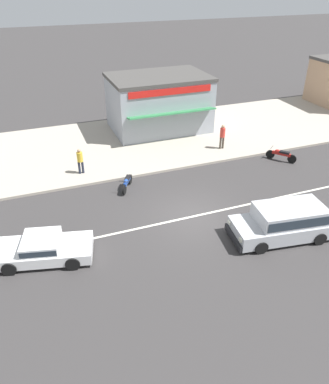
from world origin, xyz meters
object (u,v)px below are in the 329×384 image
at_px(motorcycle_0, 281,154).
at_px(motorcycle_1, 127,182).
at_px(shopfront_corner_warung, 159,103).
at_px(sedan_white_2, 43,248).
at_px(pedestrian_mid_kerb, 80,159).
at_px(pedestrian_near_clock, 222,135).
at_px(minivan_silver_0, 285,221).

relative_size(motorcycle_0, motorcycle_1, 1.02).
xyz_separation_m(motorcycle_1, shopfront_corner_warung, (4.76, 7.88, 1.73)).
xyz_separation_m(motorcycle_0, shopfront_corner_warung, (-5.48, 7.84, 1.72)).
bearing_deg(motorcycle_0, sedan_white_2, -163.57).
height_order(motorcycle_1, pedestrian_mid_kerb, pedestrian_mid_kerb).
bearing_deg(pedestrian_mid_kerb, sedan_white_2, -112.06).
bearing_deg(pedestrian_mid_kerb, motorcycle_0, -11.42).
height_order(motorcycle_0, motorcycle_1, same).
distance_m(sedan_white_2, motorcycle_0, 15.80).
bearing_deg(pedestrian_mid_kerb, pedestrian_near_clock, 1.58).
distance_m(motorcycle_0, shopfront_corner_warung, 9.72).
xyz_separation_m(pedestrian_near_clock, shopfront_corner_warung, (-2.67, 5.09, 1.02)).
distance_m(motorcycle_1, pedestrian_near_clock, 7.97).
distance_m(sedan_white_2, motorcycle_1, 6.62).
bearing_deg(pedestrian_near_clock, shopfront_corner_warung, 117.68).
xyz_separation_m(sedan_white_2, shopfront_corner_warung, (9.68, 12.31, 1.61)).
relative_size(sedan_white_2, shopfront_corner_warung, 0.62).
height_order(pedestrian_mid_kerb, shopfront_corner_warung, shopfront_corner_warung).
bearing_deg(motorcycle_1, pedestrian_mid_kerb, 129.70).
height_order(motorcycle_0, pedestrian_mid_kerb, pedestrian_mid_kerb).
height_order(motorcycle_0, pedestrian_near_clock, pedestrian_near_clock).
xyz_separation_m(motorcycle_0, pedestrian_mid_kerb, (-12.34, 2.49, 0.63)).
distance_m(motorcycle_1, pedestrian_mid_kerb, 3.35).
height_order(motorcycle_1, shopfront_corner_warung, shopfront_corner_warung).
xyz_separation_m(sedan_white_2, motorcycle_1, (4.92, 4.43, -0.11)).
relative_size(minivan_silver_0, motorcycle_0, 3.05).
bearing_deg(motorcycle_0, pedestrian_near_clock, 135.59).
distance_m(motorcycle_1, shopfront_corner_warung, 9.36).
bearing_deg(sedan_white_2, shopfront_corner_warung, 51.82).
bearing_deg(minivan_silver_0, pedestrian_mid_kerb, 129.53).
height_order(minivan_silver_0, pedestrian_mid_kerb, pedestrian_mid_kerb).
xyz_separation_m(motorcycle_0, motorcycle_1, (-10.24, -0.04, -0.01)).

